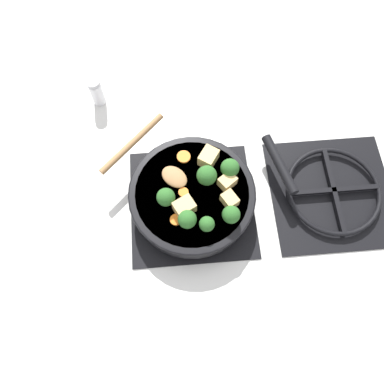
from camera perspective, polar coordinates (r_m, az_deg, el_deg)
The scene contains 19 objects.
ground_plane at distance 0.95m, azimuth -0.00°, elevation -1.83°, with size 2.40×2.40×0.00m, color silver.
front_burner_grate at distance 0.94m, azimuth -0.00°, elevation -1.57°, with size 0.31×0.31×0.03m.
rear_burner_grate at distance 1.02m, azimuth 20.62°, elevation 0.08°, with size 0.31×0.31×0.03m.
skillet_pan at distance 0.90m, azimuth 0.15°, elevation -0.52°, with size 0.30×0.41×0.05m.
wooden_spoon at distance 0.91m, azimuth -6.25°, elevation 5.14°, with size 0.22×0.22×0.02m.
tofu_cube_center_large at distance 0.85m, azimuth -1.19°, elevation -2.30°, with size 0.05×0.04×0.04m, color #DBB770.
tofu_cube_near_handle at distance 0.90m, azimuth 2.53°, elevation 5.27°, with size 0.05×0.04×0.04m, color #DBB770.
tofu_cube_east_chunk at distance 0.88m, azimuth 5.40°, elevation 1.61°, with size 0.04×0.03×0.03m, color #DBB770.
tofu_cube_west_chunk at distance 0.86m, azimuth 5.74°, elevation -1.19°, with size 0.04×0.03×0.03m, color #DBB770.
broccoli_floret_near_spoon at distance 0.86m, azimuth 2.26°, elevation 2.52°, with size 0.05×0.05×0.05m.
broccoli_floret_center_top at distance 0.83m, azimuth -0.73°, elevation -4.19°, with size 0.04×0.04×0.05m.
broccoli_floret_east_rim at distance 0.84m, azimuth 5.98°, elevation -3.45°, with size 0.04×0.04×0.05m.
broccoli_floret_west_rim at distance 0.88m, azimuth 5.79°, elevation 3.65°, with size 0.04×0.04×0.05m.
broccoli_floret_north_edge at distance 0.85m, azimuth -4.01°, elevation -0.80°, with size 0.04×0.04×0.05m.
broccoli_floret_south_cluster at distance 0.83m, azimuth 2.28°, elevation -4.91°, with size 0.04×0.04×0.04m.
carrot_slice_orange_thin at distance 0.88m, azimuth -1.29°, elevation -0.23°, with size 0.02×0.02×0.01m, color orange.
carrot_slice_near_center at distance 0.85m, azimuth -2.49°, elevation -4.24°, with size 0.03×0.03×0.01m, color orange.
carrot_slice_edge_slice at distance 0.92m, azimuth -1.28°, elevation 5.40°, with size 0.03×0.03×0.01m, color orange.
salt_shaker at distance 1.10m, azimuth -14.32°, elevation 14.54°, with size 0.04×0.04×0.09m.
Camera 1 is at (0.33, -0.03, 0.89)m, focal length 35.00 mm.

